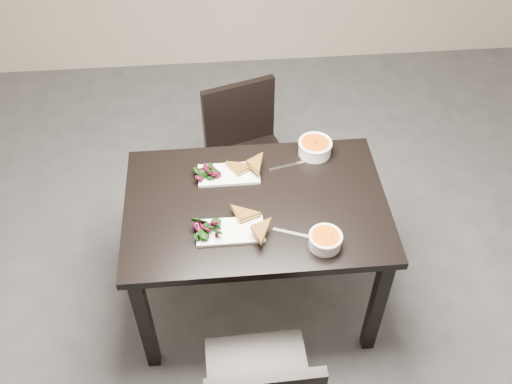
% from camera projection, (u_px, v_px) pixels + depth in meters
% --- Properties ---
extents(ground, '(5.00, 5.00, 0.00)m').
position_uv_depth(ground, '(283.00, 323.00, 3.02)').
color(ground, '#47474C').
rests_on(ground, ground).
extents(table, '(1.20, 0.80, 0.75)m').
position_uv_depth(table, '(256.00, 217.00, 2.67)').
color(table, black).
rests_on(table, ground).
extents(chair_far, '(0.53, 0.53, 0.85)m').
position_uv_depth(chair_far, '(247.00, 148.00, 3.26)').
color(chair_far, black).
rests_on(chair_far, ground).
extents(plate_near, '(0.29, 0.15, 0.01)m').
position_uv_depth(plate_near, '(230.00, 231.00, 2.47)').
color(plate_near, white).
rests_on(plate_near, table).
extents(sandwich_near, '(0.18, 0.15, 0.05)m').
position_uv_depth(sandwich_near, '(245.00, 223.00, 2.47)').
color(sandwich_near, '#8C5D1D').
rests_on(sandwich_near, plate_near).
extents(salad_near, '(0.09, 0.08, 0.04)m').
position_uv_depth(salad_near, '(207.00, 229.00, 2.45)').
color(salad_near, black).
rests_on(salad_near, plate_near).
extents(soup_bowl_near, '(0.14, 0.14, 0.07)m').
position_uv_depth(soup_bowl_near, '(325.00, 239.00, 2.40)').
color(soup_bowl_near, white).
rests_on(soup_bowl_near, table).
extents(cutlery_near, '(0.17, 0.08, 0.00)m').
position_uv_depth(cutlery_near, '(293.00, 233.00, 2.47)').
color(cutlery_near, silver).
rests_on(cutlery_near, table).
extents(plate_far, '(0.29, 0.15, 0.01)m').
position_uv_depth(plate_far, '(229.00, 174.00, 2.72)').
color(plate_far, white).
rests_on(plate_far, table).
extents(sandwich_far, '(0.18, 0.17, 0.05)m').
position_uv_depth(sandwich_far, '(242.00, 171.00, 2.69)').
color(sandwich_far, '#8C5D1D').
rests_on(sandwich_far, plate_far).
extents(salad_far, '(0.09, 0.08, 0.04)m').
position_uv_depth(salad_far, '(207.00, 171.00, 2.70)').
color(salad_far, black).
rests_on(salad_far, plate_far).
extents(soup_bowl_far, '(0.17, 0.17, 0.07)m').
position_uv_depth(soup_bowl_far, '(315.00, 147.00, 2.81)').
color(soup_bowl_far, white).
rests_on(soup_bowl_far, table).
extents(cutlery_far, '(0.18, 0.06, 0.00)m').
position_uv_depth(cutlery_far, '(287.00, 166.00, 2.77)').
color(cutlery_far, silver).
rests_on(cutlery_far, table).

